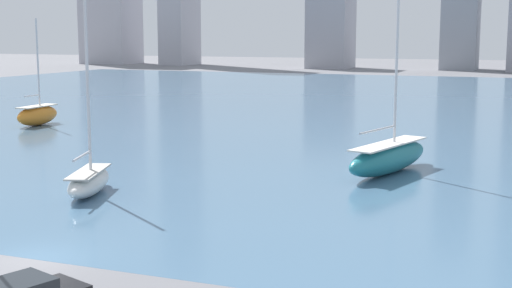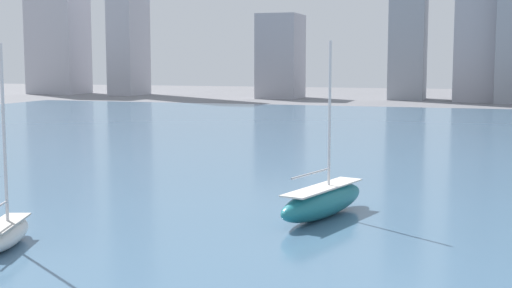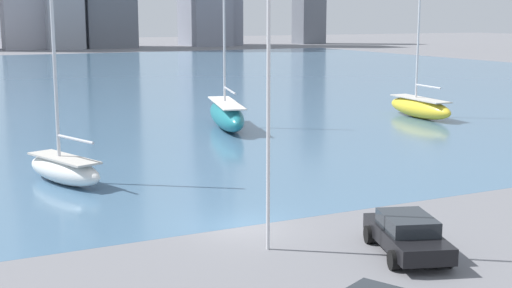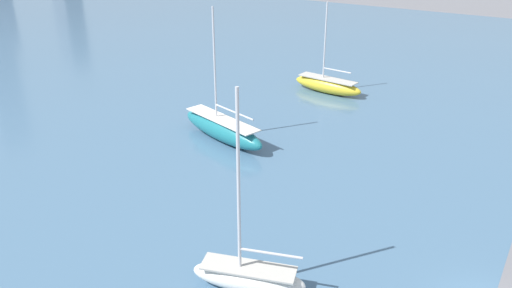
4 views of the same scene
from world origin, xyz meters
The scene contains 5 objects.
ground_plane centered at (0.00, 0.00, 0.00)m, with size 500.00×500.00×0.00m, color slate.
harbor_water centered at (0.00, 70.00, 0.00)m, with size 180.00×140.00×0.00m.
sailboat_orange centered at (-28.70, 36.52, 1.11)m, with size 2.09×6.14×10.94m.
sailboat_teal centered at (10.15, 24.21, 1.10)m, with size 4.74×10.58×11.64m.
sailboat_white centered at (-5.00, 11.24, 0.85)m, with size 3.66×6.39×11.27m.
Camera 1 is at (19.20, -23.36, 9.36)m, focal length 50.00 mm.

